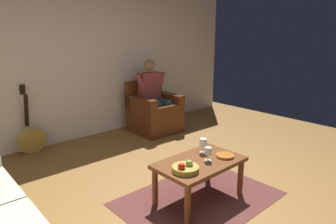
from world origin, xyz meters
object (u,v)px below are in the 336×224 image
at_px(person_seated, 154,94).
at_px(decorative_dish, 225,156).
at_px(guitar, 32,138).
at_px(fruit_bowl, 185,168).
at_px(coffee_table, 200,167).
at_px(wine_glass_far, 203,143).
at_px(armchair, 154,113).
at_px(wine_glass_near, 208,152).

relative_size(person_seated, decorative_dish, 6.55).
relative_size(guitar, fruit_bowl, 3.86).
bearing_deg(coffee_table, wine_glass_far, -146.12).
bearing_deg(coffee_table, armchair, -117.46).
distance_m(guitar, wine_glass_far, 2.59).
bearing_deg(person_seated, armchair, -90.00).
bearing_deg(decorative_dish, person_seated, -110.30).
xyz_separation_m(coffee_table, decorative_dish, (-0.28, 0.10, 0.08)).
height_order(person_seated, wine_glass_far, person_seated).
height_order(guitar, wine_glass_near, guitar).
bearing_deg(decorative_dish, wine_glass_near, -13.32).
bearing_deg(decorative_dish, wine_glass_far, -68.72).
height_order(wine_glass_far, fruit_bowl, wine_glass_far).
xyz_separation_m(wine_glass_near, decorative_dish, (-0.22, 0.05, -0.09)).
bearing_deg(person_seated, wine_glass_far, 66.42).
bearing_deg(wine_glass_far, decorative_dish, 111.28).
height_order(guitar, decorative_dish, guitar).
relative_size(coffee_table, guitar, 0.92).
height_order(armchair, wine_glass_far, armchair).
bearing_deg(fruit_bowl, person_seated, -122.25).
distance_m(person_seated, wine_glass_far, 2.18).
distance_m(armchair, person_seated, 0.35).
xyz_separation_m(coffee_table, wine_glass_far, (-0.19, -0.13, 0.18)).
distance_m(armchair, guitar, 2.01).
distance_m(armchair, fruit_bowl, 2.58).
relative_size(wine_glass_far, decorative_dish, 0.84).
bearing_deg(guitar, wine_glass_near, 110.58).
relative_size(person_seated, wine_glass_near, 8.61).
xyz_separation_m(person_seated, wine_glass_far, (0.91, 1.98, -0.13)).
bearing_deg(guitar, fruit_bowl, 103.37).
bearing_deg(fruit_bowl, coffee_table, -165.04).
bearing_deg(wine_glass_far, coffee_table, 33.88).
bearing_deg(wine_glass_far, guitar, -65.40).
bearing_deg(coffee_table, decorative_dish, 159.43).
relative_size(coffee_table, wine_glass_far, 5.71).
bearing_deg(guitar, decorative_dish, 114.31).
distance_m(armchair, decorative_dish, 2.36).
distance_m(person_seated, coffee_table, 2.39).
xyz_separation_m(person_seated, wine_glass_near, (1.03, 2.16, -0.15)).
height_order(coffee_table, guitar, guitar).
height_order(coffee_table, wine_glass_far, wine_glass_far).
distance_m(person_seated, guitar, 2.06).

